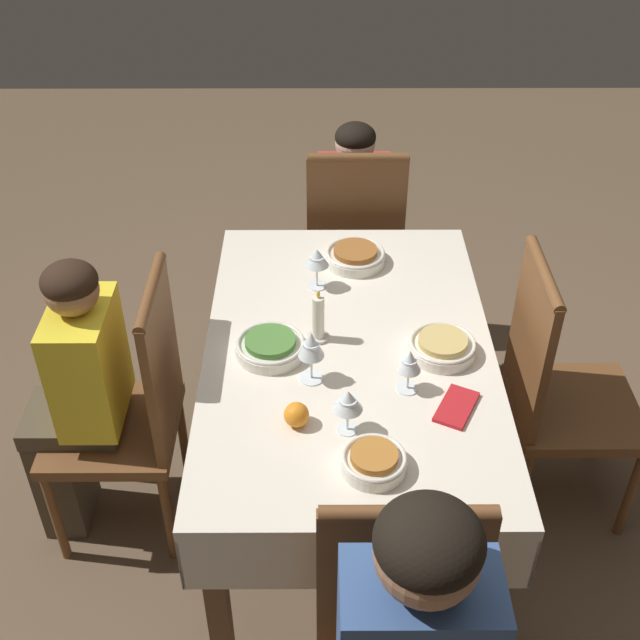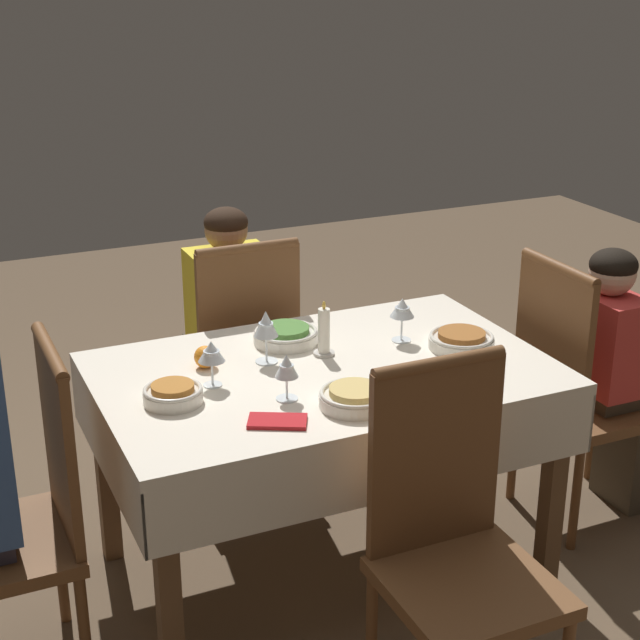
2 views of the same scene
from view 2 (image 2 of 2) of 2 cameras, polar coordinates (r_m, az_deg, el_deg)
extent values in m
plane|color=brown|center=(3.39, 0.20, -14.31)|extent=(8.00, 8.00, 0.00)
cube|color=silver|center=(3.03, 0.22, -3.11)|extent=(1.39, 0.88, 0.04)
cube|color=silver|center=(2.73, 4.07, -8.71)|extent=(1.39, 0.01, 0.19)
cube|color=silver|center=(3.44, -2.81, -2.14)|extent=(1.39, 0.01, 0.19)
cube|color=silver|center=(2.89, -12.42, -7.39)|extent=(0.01, 0.88, 0.19)
cube|color=silver|center=(3.40, 10.88, -2.87)|extent=(0.01, 0.88, 0.19)
cube|color=brown|center=(2.73, -8.83, -15.34)|extent=(0.06, 0.06, 0.70)
cube|color=brown|center=(3.21, 13.39, -9.66)|extent=(0.06, 0.06, 0.70)
cube|color=brown|center=(3.35, -12.38, -8.24)|extent=(0.06, 0.06, 0.70)
cube|color=brown|center=(3.75, 6.56, -4.54)|extent=(0.06, 0.06, 0.70)
cube|color=brown|center=(2.75, -14.94, -6.87)|extent=(0.03, 0.38, 0.53)
cylinder|color=brown|center=(2.64, -15.47, -1.78)|extent=(0.04, 0.38, 0.04)
cylinder|color=brown|center=(3.16, -14.88, -13.59)|extent=(0.03, 0.03, 0.40)
cylinder|color=brown|center=(2.86, -13.51, -17.49)|extent=(0.03, 0.03, 0.40)
cube|color=brown|center=(3.62, 15.48, -4.94)|extent=(0.42, 0.42, 0.04)
cube|color=brown|center=(3.39, 13.39, -1.26)|extent=(0.03, 0.38, 0.53)
cylinder|color=brown|center=(3.31, 13.77, 2.98)|extent=(0.04, 0.38, 0.04)
cylinder|color=brown|center=(3.95, 15.58, -6.28)|extent=(0.03, 0.03, 0.40)
cylinder|color=brown|center=(3.49, 14.66, -9.95)|extent=(0.03, 0.03, 0.40)
cylinder|color=brown|center=(3.74, 11.20, -7.45)|extent=(0.03, 0.03, 0.40)
cube|color=brown|center=(3.79, -5.04, -3.00)|extent=(0.42, 0.42, 0.04)
cube|color=brown|center=(3.52, -4.13, 0.06)|extent=(0.38, 0.03, 0.53)
cylinder|color=brown|center=(3.43, -4.24, 4.19)|extent=(0.38, 0.04, 0.04)
cylinder|color=brown|center=(4.10, -3.39, -4.46)|extent=(0.03, 0.03, 0.40)
cylinder|color=brown|center=(4.00, -8.30, -5.34)|extent=(0.03, 0.03, 0.40)
cylinder|color=brown|center=(3.79, -1.39, -6.62)|extent=(0.03, 0.03, 0.40)
cylinder|color=brown|center=(3.68, -6.67, -7.66)|extent=(0.03, 0.03, 0.40)
cube|color=brown|center=(2.62, 8.67, -15.13)|extent=(0.42, 0.42, 0.04)
cube|color=brown|center=(2.61, 6.72, -7.85)|extent=(0.38, 0.03, 0.53)
cylinder|color=brown|center=(2.49, 6.97, -2.51)|extent=(0.38, 0.04, 0.04)
cylinder|color=brown|center=(2.80, 3.01, -17.82)|extent=(0.03, 0.03, 0.40)
cylinder|color=brown|center=(2.96, 9.57, -15.78)|extent=(0.03, 0.03, 0.40)
cube|color=#4C4233|center=(3.83, 17.54, -7.04)|extent=(0.14, 0.22, 0.44)
cube|color=#4C4233|center=(3.67, 16.96, -3.87)|extent=(0.31, 0.24, 0.06)
cube|color=red|center=(3.54, 16.26, -1.16)|extent=(0.18, 0.30, 0.34)
sphere|color=beige|center=(3.46, 16.67, 2.65)|extent=(0.16, 0.16, 0.16)
ellipsoid|color=black|center=(3.45, 16.71, 3.09)|extent=(0.16, 0.16, 0.11)
cube|color=#4C4233|center=(4.05, -5.91, -4.54)|extent=(0.22, 0.14, 0.44)
cube|color=#4C4233|center=(3.87, -5.64, -1.68)|extent=(0.24, 0.31, 0.06)
cube|color=yellow|center=(3.72, -5.34, 1.14)|extent=(0.30, 0.18, 0.40)
sphere|color=#9E7051|center=(3.63, -5.48, 5.25)|extent=(0.16, 0.16, 0.16)
ellipsoid|color=black|center=(3.62, -5.50, 5.68)|extent=(0.16, 0.16, 0.11)
cylinder|color=silver|center=(2.82, -8.54, -4.43)|extent=(0.17, 0.17, 0.04)
torus|color=silver|center=(2.81, -8.57, -4.02)|extent=(0.17, 0.17, 0.01)
cylinder|color=#B2702D|center=(2.81, -8.57, -3.91)|extent=(0.12, 0.12, 0.02)
cylinder|color=white|center=(2.92, -6.26, -3.77)|extent=(0.06, 0.06, 0.00)
cylinder|color=white|center=(2.90, -6.29, -3.06)|extent=(0.01, 0.01, 0.07)
cone|color=white|center=(2.88, -6.34, -1.81)|extent=(0.08, 0.08, 0.06)
cylinder|color=white|center=(2.88, -6.33, -2.04)|extent=(0.05, 0.05, 0.03)
cylinder|color=silver|center=(3.20, 8.22, -1.32)|extent=(0.21, 0.21, 0.04)
torus|color=silver|center=(3.19, 8.24, -0.95)|extent=(0.21, 0.21, 0.01)
cylinder|color=#995B28|center=(3.19, 8.25, -0.85)|extent=(0.15, 0.15, 0.02)
cylinder|color=white|center=(3.24, 4.75, -1.17)|extent=(0.06, 0.06, 0.00)
cylinder|color=white|center=(3.22, 4.77, -0.47)|extent=(0.01, 0.01, 0.08)
cone|color=white|center=(3.20, 4.81, 0.73)|extent=(0.08, 0.08, 0.06)
cylinder|color=white|center=(3.20, 4.80, 0.52)|extent=(0.05, 0.05, 0.03)
cylinder|color=silver|center=(3.21, -2.00, -1.03)|extent=(0.21, 0.21, 0.04)
torus|color=silver|center=(3.20, -2.00, -0.66)|extent=(0.21, 0.21, 0.01)
cylinder|color=#4C7F38|center=(3.20, -2.01, -0.56)|extent=(0.15, 0.15, 0.02)
cylinder|color=white|center=(3.07, -3.12, -2.42)|extent=(0.07, 0.07, 0.00)
cylinder|color=white|center=(3.05, -3.14, -1.66)|extent=(0.01, 0.01, 0.08)
cone|color=white|center=(3.02, -3.17, -0.21)|extent=(0.08, 0.08, 0.08)
cylinder|color=white|center=(3.03, -3.16, -0.49)|extent=(0.05, 0.05, 0.04)
cylinder|color=silver|center=(2.77, 2.05, -4.67)|extent=(0.21, 0.21, 0.04)
torus|color=silver|center=(2.76, 2.06, -4.26)|extent=(0.20, 0.20, 0.01)
cylinder|color=tan|center=(2.76, 2.06, -4.15)|extent=(0.15, 0.15, 0.02)
cylinder|color=white|center=(2.82, -1.94, -4.59)|extent=(0.06, 0.06, 0.00)
cylinder|color=white|center=(2.80, -1.94, -3.93)|extent=(0.01, 0.01, 0.07)
cone|color=white|center=(2.78, -1.96, -2.66)|extent=(0.07, 0.07, 0.07)
cylinder|color=white|center=(2.78, -1.96, -2.92)|extent=(0.04, 0.04, 0.03)
cylinder|color=beige|center=(3.12, 0.23, -1.95)|extent=(0.07, 0.07, 0.01)
cylinder|color=white|center=(3.09, 0.23, -0.62)|extent=(0.04, 0.04, 0.15)
ellipsoid|color=#F9C64C|center=(3.06, 0.23, 0.86)|extent=(0.01, 0.01, 0.03)
sphere|color=orange|center=(3.03, -6.69, -2.14)|extent=(0.07, 0.07, 0.07)
cube|color=red|center=(2.68, -2.50, -5.91)|extent=(0.18, 0.15, 0.01)
camera|label=1|loc=(2.74, -44.01, 22.70)|focal=45.00mm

